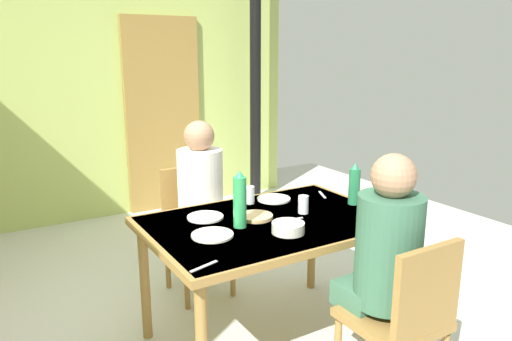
{
  "coord_description": "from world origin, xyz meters",
  "views": [
    {
      "loc": [
        -0.98,
        -2.24,
        1.65
      ],
      "look_at": [
        0.39,
        0.03,
        0.99
      ],
      "focal_mm": 33.87,
      "sensor_mm": 36.0,
      "label": 1
    }
  ],
  "objects_px": {
    "person_near_diner": "(386,247)",
    "person_far_diner": "(201,187)",
    "dining_table": "(270,232)",
    "serving_bowl_center": "(288,228)",
    "water_bottle_green_far": "(240,201)",
    "chair_far_diner": "(194,222)",
    "water_bottle_green_near": "(354,185)",
    "chair_near_diner": "(405,317)"
  },
  "relations": [
    {
      "from": "person_far_diner",
      "to": "water_bottle_green_far",
      "type": "xyz_separation_m",
      "value": [
        -0.09,
        -0.69,
        0.11
      ]
    },
    {
      "from": "person_far_diner",
      "to": "serving_bowl_center",
      "type": "bearing_deg",
      "value": 94.93
    },
    {
      "from": "person_near_diner",
      "to": "water_bottle_green_far",
      "type": "relative_size",
      "value": 2.5
    },
    {
      "from": "serving_bowl_center",
      "to": "chair_far_diner",
      "type": "bearing_deg",
      "value": 94.28
    },
    {
      "from": "water_bottle_green_near",
      "to": "serving_bowl_center",
      "type": "distance_m",
      "value": 0.66
    },
    {
      "from": "person_near_diner",
      "to": "water_bottle_green_near",
      "type": "xyz_separation_m",
      "value": [
        0.4,
        0.66,
        0.08
      ]
    },
    {
      "from": "person_near_diner",
      "to": "person_far_diner",
      "type": "bearing_deg",
      "value": 102.42
    },
    {
      "from": "person_far_diner",
      "to": "water_bottle_green_far",
      "type": "distance_m",
      "value": 0.7
    },
    {
      "from": "water_bottle_green_near",
      "to": "chair_near_diner",
      "type": "bearing_deg",
      "value": -116.7
    },
    {
      "from": "water_bottle_green_far",
      "to": "serving_bowl_center",
      "type": "bearing_deg",
      "value": -50.26
    },
    {
      "from": "person_near_diner",
      "to": "person_far_diner",
      "type": "height_order",
      "value": "same"
    },
    {
      "from": "water_bottle_green_near",
      "to": "water_bottle_green_far",
      "type": "height_order",
      "value": "water_bottle_green_far"
    },
    {
      "from": "serving_bowl_center",
      "to": "water_bottle_green_near",
      "type": "bearing_deg",
      "value": 17.2
    },
    {
      "from": "chair_far_diner",
      "to": "chair_near_diner",
      "type": "bearing_deg",
      "value": 100.39
    },
    {
      "from": "person_near_diner",
      "to": "water_bottle_green_near",
      "type": "relative_size",
      "value": 3.0
    },
    {
      "from": "person_near_diner",
      "to": "water_bottle_green_far",
      "type": "distance_m",
      "value": 0.78
    },
    {
      "from": "person_near_diner",
      "to": "person_far_diner",
      "type": "distance_m",
      "value": 1.39
    },
    {
      "from": "chair_near_diner",
      "to": "water_bottle_green_far",
      "type": "distance_m",
      "value": 0.97
    },
    {
      "from": "chair_near_diner",
      "to": "person_far_diner",
      "type": "distance_m",
      "value": 1.55
    },
    {
      "from": "chair_far_diner",
      "to": "serving_bowl_center",
      "type": "distance_m",
      "value": 1.06
    },
    {
      "from": "person_far_diner",
      "to": "water_bottle_green_near",
      "type": "height_order",
      "value": "person_far_diner"
    },
    {
      "from": "water_bottle_green_near",
      "to": "person_far_diner",
      "type": "bearing_deg",
      "value": 134.94
    },
    {
      "from": "chair_near_diner",
      "to": "person_near_diner",
      "type": "distance_m",
      "value": 0.31
    },
    {
      "from": "dining_table",
      "to": "chair_far_diner",
      "type": "relative_size",
      "value": 1.55
    },
    {
      "from": "dining_table",
      "to": "serving_bowl_center",
      "type": "distance_m",
      "value": 0.24
    },
    {
      "from": "chair_near_diner",
      "to": "serving_bowl_center",
      "type": "relative_size",
      "value": 5.12
    },
    {
      "from": "dining_table",
      "to": "water_bottle_green_near",
      "type": "distance_m",
      "value": 0.62
    },
    {
      "from": "dining_table",
      "to": "chair_far_diner",
      "type": "xyz_separation_m",
      "value": [
        -0.1,
        0.81,
        -0.17
      ]
    },
    {
      "from": "water_bottle_green_far",
      "to": "water_bottle_green_near",
      "type": "bearing_deg",
      "value": -0.86
    },
    {
      "from": "dining_table",
      "to": "person_far_diner",
      "type": "relative_size",
      "value": 1.75
    },
    {
      "from": "dining_table",
      "to": "chair_near_diner",
      "type": "distance_m",
      "value": 0.85
    },
    {
      "from": "dining_table",
      "to": "person_near_diner",
      "type": "distance_m",
      "value": 0.71
    },
    {
      "from": "water_bottle_green_near",
      "to": "serving_bowl_center",
      "type": "bearing_deg",
      "value": -162.8
    },
    {
      "from": "dining_table",
      "to": "water_bottle_green_near",
      "type": "height_order",
      "value": "water_bottle_green_near"
    },
    {
      "from": "person_far_diner",
      "to": "chair_far_diner",
      "type": "bearing_deg",
      "value": -90.0
    },
    {
      "from": "person_near_diner",
      "to": "serving_bowl_center",
      "type": "relative_size",
      "value": 4.53
    },
    {
      "from": "dining_table",
      "to": "serving_bowl_center",
      "type": "bearing_deg",
      "value": -96.97
    },
    {
      "from": "chair_far_diner",
      "to": "person_far_diner",
      "type": "bearing_deg",
      "value": 90.0
    },
    {
      "from": "serving_bowl_center",
      "to": "person_near_diner",
      "type": "bearing_deg",
      "value": -64.49
    },
    {
      "from": "chair_near_diner",
      "to": "chair_far_diner",
      "type": "xyz_separation_m",
      "value": [
        -0.3,
        1.63,
        0.0
      ]
    },
    {
      "from": "serving_bowl_center",
      "to": "chair_near_diner",
      "type": "bearing_deg",
      "value": -69.76
    },
    {
      "from": "person_far_diner",
      "to": "chair_near_diner",
      "type": "bearing_deg",
      "value": 101.32
    }
  ]
}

